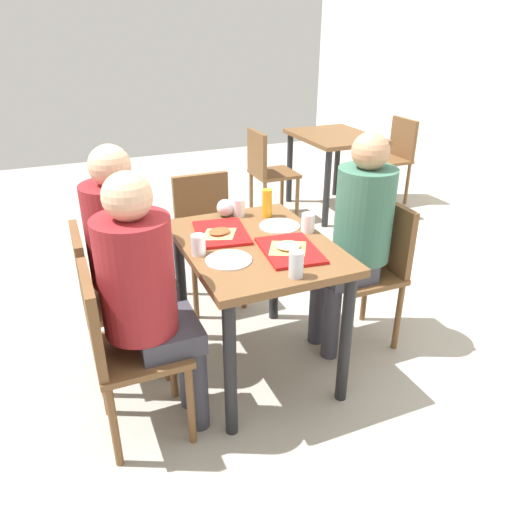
# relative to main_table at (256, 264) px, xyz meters

# --- Properties ---
(ground_plane) EXTENTS (10.00, 10.00, 0.02)m
(ground_plane) POSITION_rel_main_table_xyz_m (0.00, 0.00, -0.66)
(ground_plane) COLOR #9E998E
(main_table) EXTENTS (0.97, 0.73, 0.77)m
(main_table) POSITION_rel_main_table_xyz_m (0.00, 0.00, 0.00)
(main_table) COLOR brown
(main_table) RESTS_ON ground_plane
(chair_near_left) EXTENTS (0.40, 0.40, 0.87)m
(chair_near_left) POSITION_rel_main_table_xyz_m (-0.24, -0.75, -0.13)
(chair_near_left) COLOR brown
(chair_near_left) RESTS_ON ground_plane
(chair_near_right) EXTENTS (0.40, 0.40, 0.87)m
(chair_near_right) POSITION_rel_main_table_xyz_m (0.24, -0.75, -0.13)
(chair_near_right) COLOR brown
(chair_near_right) RESTS_ON ground_plane
(chair_far_side) EXTENTS (0.40, 0.40, 0.87)m
(chair_far_side) POSITION_rel_main_table_xyz_m (0.00, 0.75, -0.13)
(chair_far_side) COLOR brown
(chair_far_side) RESTS_ON ground_plane
(chair_left_end) EXTENTS (0.40, 0.40, 0.87)m
(chair_left_end) POSITION_rel_main_table_xyz_m (-0.87, 0.00, -0.13)
(chair_left_end) COLOR brown
(chair_left_end) RESTS_ON ground_plane
(person_in_red) EXTENTS (0.32, 0.42, 1.28)m
(person_in_red) POSITION_rel_main_table_xyz_m (-0.24, -0.61, 0.11)
(person_in_red) COLOR #383842
(person_in_red) RESTS_ON ground_plane
(person_in_brown_jacket) EXTENTS (0.32, 0.42, 1.28)m
(person_in_brown_jacket) POSITION_rel_main_table_xyz_m (0.24, -0.61, 0.11)
(person_in_brown_jacket) COLOR #383842
(person_in_brown_jacket) RESTS_ON ground_plane
(person_far_side) EXTENTS (0.32, 0.42, 1.28)m
(person_far_side) POSITION_rel_main_table_xyz_m (-0.00, 0.61, 0.11)
(person_far_side) COLOR #383842
(person_far_side) RESTS_ON ground_plane
(tray_red_near) EXTENTS (0.39, 0.31, 0.02)m
(tray_red_near) POSITION_rel_main_table_xyz_m (-0.17, -0.13, 0.13)
(tray_red_near) COLOR #B21414
(tray_red_near) RESTS_ON main_table
(tray_red_far) EXTENTS (0.39, 0.30, 0.02)m
(tray_red_far) POSITION_rel_main_table_xyz_m (0.17, 0.11, 0.13)
(tray_red_far) COLOR #B21414
(tray_red_far) RESTS_ON main_table
(paper_plate_center) EXTENTS (0.22, 0.22, 0.01)m
(paper_plate_center) POSITION_rel_main_table_xyz_m (-0.14, 0.20, 0.13)
(paper_plate_center) COLOR white
(paper_plate_center) RESTS_ON main_table
(paper_plate_near_edge) EXTENTS (0.22, 0.22, 0.01)m
(paper_plate_near_edge) POSITION_rel_main_table_xyz_m (0.14, -0.20, 0.13)
(paper_plate_near_edge) COLOR white
(paper_plate_near_edge) RESTS_ON main_table
(pizza_slice_a) EXTENTS (0.19, 0.21, 0.02)m
(pizza_slice_a) POSITION_rel_main_table_xyz_m (-0.14, -0.15, 0.15)
(pizza_slice_a) COLOR #DBAD60
(pizza_slice_a) RESTS_ON tray_red_near
(pizza_slice_b) EXTENTS (0.21, 0.22, 0.02)m
(pizza_slice_b) POSITION_rel_main_table_xyz_m (0.16, 0.10, 0.15)
(pizza_slice_b) COLOR tan
(pizza_slice_b) RESTS_ON tray_red_far
(plastic_cup_a) EXTENTS (0.07, 0.07, 0.10)m
(plastic_cup_a) POSITION_rel_main_table_xyz_m (-0.02, 0.31, 0.18)
(plastic_cup_a) COLOR white
(plastic_cup_a) RESTS_ON main_table
(plastic_cup_b) EXTENTS (0.07, 0.07, 0.10)m
(plastic_cup_b) POSITION_rel_main_table_xyz_m (0.02, -0.31, 0.18)
(plastic_cup_b) COLOR white
(plastic_cup_b) RESTS_ON main_table
(plastic_cup_c) EXTENTS (0.07, 0.07, 0.10)m
(plastic_cup_c) POSITION_rel_main_table_xyz_m (-0.39, 0.05, 0.18)
(plastic_cup_c) COLOR white
(plastic_cup_c) RESTS_ON main_table
(soda_can) EXTENTS (0.07, 0.07, 0.12)m
(soda_can) POSITION_rel_main_table_xyz_m (0.41, 0.02, 0.19)
(soda_can) COLOR #B7BCC6
(soda_can) RESTS_ON main_table
(condiment_bottle) EXTENTS (0.06, 0.06, 0.16)m
(condiment_bottle) POSITION_rel_main_table_xyz_m (-0.31, 0.20, 0.21)
(condiment_bottle) COLOR orange
(condiment_bottle) RESTS_ON main_table
(foil_bundle) EXTENTS (0.10, 0.10, 0.10)m
(foil_bundle) POSITION_rel_main_table_xyz_m (-0.41, -0.02, 0.18)
(foil_bundle) COLOR silver
(foil_bundle) RESTS_ON main_table
(background_table) EXTENTS (0.90, 0.70, 0.77)m
(background_table) POSITION_rel_main_table_xyz_m (-2.08, 1.71, -0.01)
(background_table) COLOR brown
(background_table) RESTS_ON ground_plane
(background_chair_near) EXTENTS (0.40, 0.40, 0.87)m
(background_chair_near) POSITION_rel_main_table_xyz_m (-2.08, 0.98, -0.13)
(background_chair_near) COLOR brown
(background_chair_near) RESTS_ON ground_plane
(background_chair_far) EXTENTS (0.40, 0.40, 0.87)m
(background_chair_far) POSITION_rel_main_table_xyz_m (-2.08, 2.44, -0.13)
(background_chair_far) COLOR brown
(background_chair_far) RESTS_ON ground_plane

